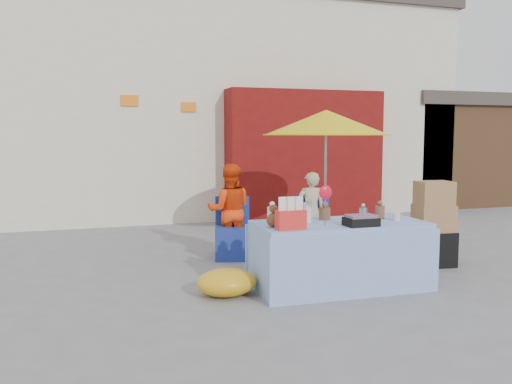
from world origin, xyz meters
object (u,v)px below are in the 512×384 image
object	(u,v)px
market_table	(339,254)
umbrella	(326,123)
chair_left	(233,240)
vendor_beige	(311,211)
box_stack	(433,227)
chair_right	(315,235)
vendor_orange	(230,210)

from	to	relation	value
market_table	umbrella	size ratio (longest dim) A/B	0.94
chair_left	vendor_beige	xyz separation A→B (m)	(1.25, 0.13, 0.33)
chair_left	box_stack	bearing A→B (deg)	-12.33
chair_right	vendor_beige	bearing A→B (deg)	106.57
umbrella	chair_left	bearing A→B (deg)	-169.56
vendor_beige	box_stack	xyz separation A→B (m)	(1.14, -1.36, -0.07)
chair_right	vendor_orange	world-z (taller)	vendor_orange
umbrella	vendor_beige	bearing A→B (deg)	-153.43
vendor_orange	market_table	bearing A→B (deg)	125.88
chair_left	chair_right	size ratio (longest dim) A/B	1.00
chair_left	umbrella	xyz separation A→B (m)	(1.55, 0.28, 1.64)
umbrella	box_stack	world-z (taller)	umbrella
vendor_beige	chair_left	bearing A→B (deg)	21.02
market_table	umbrella	world-z (taller)	umbrella
vendor_orange	umbrella	size ratio (longest dim) A/B	0.63
chair_left	umbrella	distance (m)	2.27
chair_right	vendor_orange	size ratio (longest dim) A/B	0.65
chair_right	market_table	bearing A→B (deg)	-91.19
chair_left	chair_right	world-z (taller)	same
chair_right	umbrella	distance (m)	1.69
vendor_orange	chair_left	bearing A→B (deg)	106.57
box_stack	umbrella	bearing A→B (deg)	119.15
chair_left	vendor_orange	world-z (taller)	vendor_orange
chair_left	umbrella	bearing A→B (deg)	25.28
umbrella	box_stack	xyz separation A→B (m)	(0.84, -1.51, -1.38)
chair_right	vendor_beige	world-z (taller)	vendor_beige
vendor_orange	chair_right	bearing A→B (deg)	-171.28
vendor_beige	umbrella	size ratio (longest dim) A/B	0.56
chair_left	vendor_beige	world-z (taller)	vendor_beige
vendor_orange	vendor_beige	world-z (taller)	vendor_orange
vendor_beige	chair_right	bearing A→B (deg)	106.57
umbrella	vendor_orange	bearing A→B (deg)	-174.47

